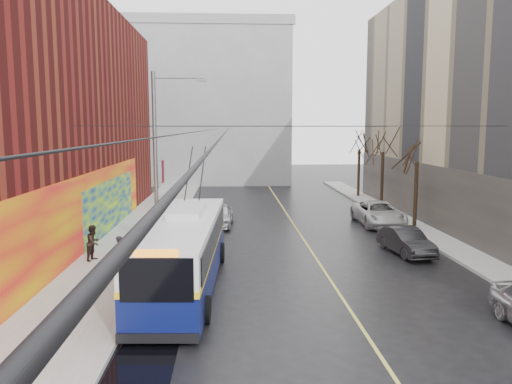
# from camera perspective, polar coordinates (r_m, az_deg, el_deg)

# --- Properties ---
(ground) EXTENTS (140.00, 140.00, 0.00)m
(ground) POSITION_cam_1_polar(r_m,az_deg,el_deg) (16.06, 7.07, -15.94)
(ground) COLOR black
(ground) RESTS_ON ground
(sidewalk_left) EXTENTS (4.00, 60.00, 0.15)m
(sidewalk_left) POSITION_cam_1_polar(r_m,az_deg,el_deg) (27.76, -14.07, -5.87)
(sidewalk_left) COLOR gray
(sidewalk_left) RESTS_ON ground
(sidewalk_right) EXTENTS (2.00, 60.00, 0.15)m
(sidewalk_right) POSITION_cam_1_polar(r_m,az_deg,el_deg) (29.64, 20.35, -5.28)
(sidewalk_right) COLOR gray
(sidewalk_right) RESTS_ON ground
(lane_line) EXTENTS (0.12, 50.00, 0.01)m
(lane_line) POSITION_cam_1_polar(r_m,az_deg,el_deg) (29.51, 5.21, -5.03)
(lane_line) COLOR #BFB74C
(lane_line) RESTS_ON ground
(building_far) EXTENTS (20.50, 12.10, 18.00)m
(building_far) POSITION_cam_1_polar(r_m,az_deg,el_deg) (59.65, -6.29, 9.95)
(building_far) COLOR gray
(building_far) RESTS_ON ground
(streetlight_pole) EXTENTS (2.65, 0.60, 9.00)m
(streetlight_pole) POSITION_cam_1_polar(r_m,az_deg,el_deg) (24.80, -11.06, 3.81)
(streetlight_pole) COLOR slate
(streetlight_pole) RESTS_ON ground
(catenary_wires) EXTENTS (18.00, 60.00, 0.22)m
(catenary_wires) POSITION_cam_1_polar(r_m,az_deg,el_deg) (29.28, -2.77, 7.21)
(catenary_wires) COLOR black
(tree_near) EXTENTS (3.20, 3.20, 6.40)m
(tree_near) POSITION_cam_1_polar(r_m,az_deg,el_deg) (32.69, 17.98, 4.65)
(tree_near) COLOR black
(tree_near) RESTS_ON ground
(tree_mid) EXTENTS (3.20, 3.20, 6.68)m
(tree_mid) POSITION_cam_1_polar(r_m,az_deg,el_deg) (39.30, 14.35, 5.59)
(tree_mid) COLOR black
(tree_mid) RESTS_ON ground
(tree_far) EXTENTS (3.20, 3.20, 6.57)m
(tree_far) POSITION_cam_1_polar(r_m,az_deg,el_deg) (46.03, 11.75, 5.77)
(tree_far) COLOR black
(tree_far) RESTS_ON ground
(puddle) EXTENTS (2.35, 3.09, 0.01)m
(puddle) POSITION_cam_1_polar(r_m,az_deg,el_deg) (14.73, -14.00, -18.35)
(puddle) COLOR black
(puddle) RESTS_ON ground
(pigeons_flying) EXTENTS (3.68, 1.32, 0.69)m
(pigeons_flying) POSITION_cam_1_polar(r_m,az_deg,el_deg) (24.47, -3.28, 10.14)
(pigeons_flying) COLOR slate
(trolleybus) EXTENTS (3.10, 11.50, 5.40)m
(trolleybus) POSITION_cam_1_polar(r_m,az_deg,el_deg) (20.09, -8.20, -6.63)
(trolleybus) COLOR #091048
(trolleybus) RESTS_ON ground
(parked_car_b) EXTENTS (1.93, 4.17, 1.32)m
(parked_car_b) POSITION_cam_1_polar(r_m,az_deg,el_deg) (26.30, 16.75, -5.39)
(parked_car_b) COLOR #262528
(parked_car_b) RESTS_ON ground
(parked_car_c) EXTENTS (2.60, 5.53, 1.53)m
(parked_car_c) POSITION_cam_1_polar(r_m,az_deg,el_deg) (33.55, 13.81, -2.38)
(parked_car_c) COLOR silver
(parked_car_c) RESTS_ON ground
(following_car) EXTENTS (2.01, 4.36, 1.45)m
(following_car) POSITION_cam_1_polar(r_m,az_deg,el_deg) (32.30, -4.25, -2.63)
(following_car) COLOR #BCBCC1
(following_car) RESTS_ON ground
(pedestrian_a) EXTENTS (0.56, 0.69, 1.63)m
(pedestrian_a) POSITION_cam_1_polar(r_m,az_deg,el_deg) (22.11, -15.17, -6.95)
(pedestrian_a) COLOR black
(pedestrian_a) RESTS_ON sidewalk_left
(pedestrian_b) EXTENTS (0.84, 0.96, 1.68)m
(pedestrian_b) POSITION_cam_1_polar(r_m,az_deg,el_deg) (24.64, -18.08, -5.52)
(pedestrian_b) COLOR black
(pedestrian_b) RESTS_ON sidewalk_left
(pedestrian_c) EXTENTS (1.17, 1.31, 1.76)m
(pedestrian_c) POSITION_cam_1_polar(r_m,az_deg,el_deg) (24.65, -11.92, -5.21)
(pedestrian_c) COLOR black
(pedestrian_c) RESTS_ON sidewalk_left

